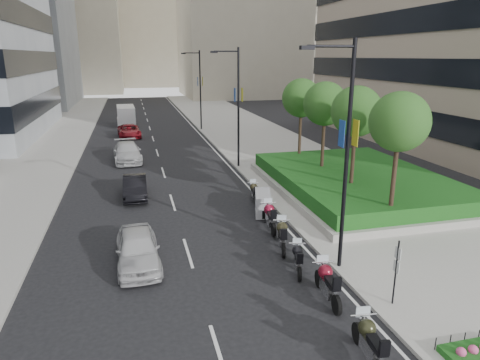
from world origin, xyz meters
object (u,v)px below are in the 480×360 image
object	(u,v)px
lamp_post_0	(344,148)
car_d	(129,131)
parking_sign	(396,269)
car_a	(138,249)
lamp_post_1	(236,102)
motorcycle_6	(254,192)
lamp_post_2	(199,86)
motorcycle_3	(282,235)
car_b	(135,187)
car_c	(127,152)
motorcycle_5	(263,203)
motorcycle_1	(327,283)
motorcycle_2	(298,259)
delivery_van	(126,116)
motorcycle_4	(270,217)
motorcycle_0	(370,342)

from	to	relation	value
lamp_post_0	car_d	size ratio (longest dim) A/B	1.85
parking_sign	car_a	size ratio (longest dim) A/B	0.58
lamp_post_1	motorcycle_6	distance (m)	9.25
car_d	lamp_post_2	bearing A→B (deg)	13.89
motorcycle_3	car_b	world-z (taller)	car_b
lamp_post_0	lamp_post_2	size ratio (longest dim) A/B	1.00
car_a	parking_sign	bearing A→B (deg)	-34.13
car_b	car_c	world-z (taller)	car_c
motorcycle_3	motorcycle_5	bearing A→B (deg)	9.46
motorcycle_1	motorcycle_2	xyz separation A→B (m)	(-0.23, 2.22, -0.10)
lamp_post_2	car_d	xyz separation A→B (m)	(-8.03, -2.56, -4.39)
car_b	delivery_van	size ratio (longest dim) A/B	0.72
motorcycle_2	motorcycle_5	world-z (taller)	motorcycle_5
lamp_post_1	car_d	bearing A→B (deg)	117.48
lamp_post_0	parking_sign	distance (m)	4.74
lamp_post_1	motorcycle_3	world-z (taller)	lamp_post_1
car_b	delivery_van	world-z (taller)	delivery_van
motorcycle_4	lamp_post_0	bearing A→B (deg)	-157.75
motorcycle_2	lamp_post_1	bearing A→B (deg)	10.93
lamp_post_1	lamp_post_0	bearing A→B (deg)	-90.00
lamp_post_2	motorcycle_2	size ratio (longest dim) A/B	4.47
lamp_post_2	motorcycle_1	xyz separation A→B (m)	(-1.33, -36.98, -4.41)
car_b	motorcycle_4	bearing A→B (deg)	-45.95
parking_sign	motorcycle_2	distance (m)	4.03
motorcycle_2	car_b	world-z (taller)	car_b
motorcycle_0	car_b	distance (m)	17.89
lamp_post_1	motorcycle_6	world-z (taller)	lamp_post_1
lamp_post_1	motorcycle_2	bearing A→B (deg)	-95.31
car_a	delivery_van	xyz separation A→B (m)	(-0.56, 39.06, 0.35)
motorcycle_6	car_a	xyz separation A→B (m)	(-6.90, -6.62, 0.17)
motorcycle_5	lamp_post_2	bearing A→B (deg)	12.92
parking_sign	delivery_van	xyz separation A→B (m)	(-9.00, 44.41, -0.38)
lamp_post_2	motorcycle_2	bearing A→B (deg)	-92.57
car_c	car_b	bearing A→B (deg)	-90.75
motorcycle_4	delivery_van	xyz separation A→B (m)	(-7.06, 36.71, 0.43)
parking_sign	car_a	bearing A→B (deg)	147.65
motorcycle_6	car_c	world-z (taller)	car_c
motorcycle_1	motorcycle_0	bearing A→B (deg)	-179.17
lamp_post_0	parking_sign	size ratio (longest dim) A/B	3.60
car_b	motorcycle_1	bearing A→B (deg)	-63.94
delivery_van	motorcycle_2	bearing A→B (deg)	-82.56
motorcycle_0	car_d	xyz separation A→B (m)	(-6.45, 37.70, 0.04)
lamp_post_2	car_a	xyz separation A→B (m)	(-7.78, -32.65, -4.33)
lamp_post_1	lamp_post_2	bearing A→B (deg)	90.00
lamp_post_2	car_b	xyz separation A→B (m)	(-7.75, -23.47, -4.41)
motorcycle_6	motorcycle_3	bearing A→B (deg)	-177.80
motorcycle_4	car_d	world-z (taller)	car_d
lamp_post_0	motorcycle_3	xyz separation A→B (m)	(-1.46, 2.39, -4.43)
motorcycle_0	motorcycle_6	xyz separation A→B (m)	(0.70, 14.23, -0.07)
motorcycle_0	delivery_van	xyz separation A→B (m)	(-6.77, 46.67, 0.44)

